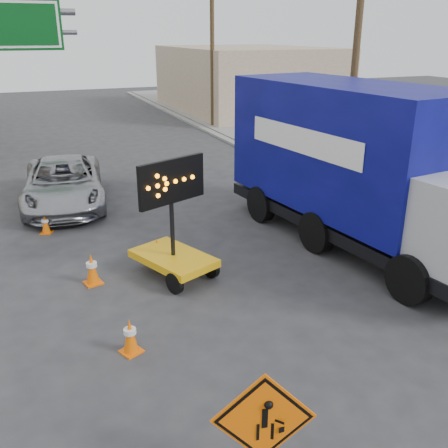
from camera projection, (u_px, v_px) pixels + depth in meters
ground at (293, 413)px, 7.87m from camera, size 100.00×100.00×0.00m
curb_right at (267, 159)px, 23.35m from camera, size 0.40×60.00×0.12m
sidewalk_right at (309, 154)px, 24.16m from camera, size 4.00×60.00×0.15m
building_right_far at (246, 79)px, 37.54m from camera, size 10.00×14.00×4.60m
utility_pole_near at (355, 60)px, 17.66m from camera, size 1.80×0.26×9.00m
utility_pole_far at (212, 49)px, 29.73m from camera, size 1.80×0.26×9.00m
construction_sign at (263, 429)px, 6.28m from camera, size 1.29×0.92×1.78m
arrow_board at (173, 251)px, 12.09m from camera, size 1.93×2.38×2.94m
pickup_truck at (64, 183)px, 17.12m from camera, size 3.21×5.88×1.56m
box_truck at (359, 175)px, 13.55m from camera, size 3.79×9.46×4.36m
cone_a at (130, 336)px, 9.24m from camera, size 0.48×0.48×0.72m
cone_b at (92, 269)px, 11.78m from camera, size 0.47×0.47×0.78m
cone_c at (157, 250)px, 12.90m from camera, size 0.35×0.35×0.67m
cone_d at (45, 223)px, 14.80m from camera, size 0.42×0.42×0.63m
cone_e at (71, 204)px, 16.38m from camera, size 0.35×0.35×0.65m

